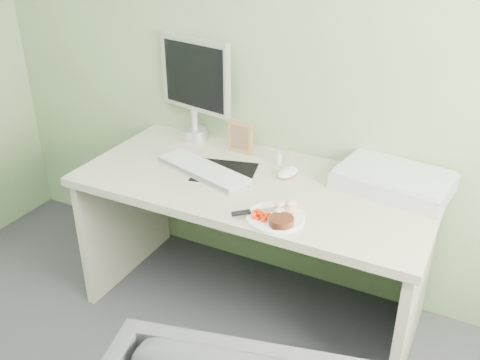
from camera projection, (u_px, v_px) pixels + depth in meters
The scene contains 14 objects.
wall_back at pixel (292, 25), 2.41m from camera, with size 3.50×3.50×0.00m, color #82A171.
desk at pixel (254, 216), 2.49m from camera, with size 1.60×0.75×0.73m.
plate at pixel (275, 218), 2.11m from camera, with size 0.24×0.24×0.01m, color white.
steak at pixel (281, 221), 2.04m from camera, with size 0.10×0.10×0.03m, color black.
potato_pile at pixel (285, 207), 2.12m from camera, with size 0.10×0.07×0.05m, color tan.
carrot_heap at pixel (260, 214), 2.09m from camera, with size 0.06×0.05×0.04m, color #FF3205.
steak_knife at pixel (249, 212), 2.11m from camera, with size 0.16×0.15×0.01m.
mousepad at pixel (225, 172), 2.48m from camera, with size 0.28×0.24×0.00m, color black.
keyboard at pixel (203, 169), 2.47m from camera, with size 0.49×0.14×0.02m, color white.
computer_mouse at pixel (288, 173), 2.43m from camera, with size 0.07×0.12×0.04m, color white.
photo_frame at pixel (240, 137), 2.64m from camera, with size 0.13×0.02×0.17m, color #A6804D.
eyedrop_bottle at pixel (279, 158), 2.54m from camera, with size 0.03×0.03×0.07m.
scanner at pixel (394, 181), 2.32m from camera, with size 0.48×0.32×0.07m, color silver.
monitor at pixel (195, 84), 2.71m from camera, with size 0.44×0.16×0.53m.
Camera 1 is at (0.91, -0.30, 1.84)m, focal length 40.00 mm.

